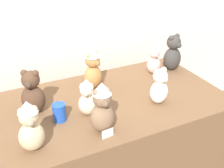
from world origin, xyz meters
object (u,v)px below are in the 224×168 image
Objects in this scene: teddy_bear_cream at (87,97)px; teddy_bear_mocha at (102,108)px; teddy_bear_charcoal at (173,54)px; party_cup_blue at (59,112)px; teddy_bear_sand at (30,127)px; teddy_bear_cocoa at (32,93)px; teddy_bear_blush at (154,59)px; display_table at (112,141)px; teddy_bear_caramel at (93,69)px; teddy_bear_snow at (159,87)px.

teddy_bear_mocha reaches higher than teddy_bear_cream.
teddy_bear_charcoal is at bearing 32.55° from teddy_bear_mocha.
teddy_bear_cream is at bearing -4.25° from party_cup_blue.
teddy_bear_sand is 0.36m from teddy_bear_cocoa.
teddy_bear_sand is at bearing -172.61° from teddy_bear_charcoal.
party_cup_blue is (-0.19, 0.21, -0.10)m from teddy_bear_mocha.
teddy_bear_cream is 0.19m from party_cup_blue.
display_table is at bearing -147.01° from teddy_bear_blush.
teddy_bear_blush is (0.67, 0.51, -0.03)m from teddy_bear_mocha.
teddy_bear_caramel reaches higher than teddy_bear_cocoa.
teddy_bear_blush is 2.23× the size of party_cup_blue.
teddy_bear_sand is 0.99× the size of teddy_bear_charcoal.
teddy_bear_mocha is (0.30, -0.36, 0.02)m from teddy_bear_cocoa.
teddy_bear_mocha is at bearing -47.61° from party_cup_blue.
teddy_bear_charcoal is at bearing 24.93° from teddy_bear_sand.
teddy_bear_caramel reaches higher than display_table.
teddy_bear_cocoa is 0.98× the size of teddy_bear_charcoal.
teddy_bear_blush is at bearing 39.23° from teddy_bear_cocoa.
teddy_bear_mocha is at bearing -163.42° from teddy_bear_charcoal.
display_table is 0.55m from teddy_bear_caramel.
teddy_bear_caramel is at bearing 47.21° from teddy_bear_cocoa.
teddy_bear_snow is 0.45m from teddy_bear_blush.
teddy_bear_snow is (0.26, -0.17, 0.47)m from display_table.
teddy_bear_sand is at bearing -73.26° from teddy_bear_cocoa.
teddy_bear_caramel reaches higher than teddy_bear_snow.
teddy_bear_cocoa is (-0.50, 0.08, 0.49)m from display_table.
teddy_bear_mocha is at bearing -130.57° from teddy_bear_caramel.
teddy_bear_snow is at bearing 15.96° from teddy_bear_mocha.
teddy_bear_cocoa is at bearing 149.18° from teddy_bear_snow.
teddy_bear_charcoal is (0.65, 0.22, 0.50)m from display_table.
teddy_bear_sand is at bearing -155.66° from display_table.
teddy_bear_sand is 0.86m from teddy_bear_snow.
teddy_bear_snow is (0.46, 0.11, -0.04)m from teddy_bear_mocha.
teddy_bear_cocoa reaches higher than teddy_bear_cream.
teddy_bear_mocha is at bearing -57.52° from teddy_bear_cream.
teddy_bear_blush reaches higher than party_cup_blue.
party_cup_blue is at bearing -22.37° from teddy_bear_cocoa.
party_cup_blue is (-0.65, 0.09, -0.06)m from teddy_bear_snow.
teddy_bear_cocoa is 2.66× the size of party_cup_blue.
teddy_bear_sand is at bearing -147.51° from teddy_bear_blush.
display_table is at bearing 10.79° from party_cup_blue.
teddy_bear_mocha is (-0.20, -0.28, 0.51)m from display_table.
teddy_bear_caramel reaches higher than teddy_bear_cream.
teddy_bear_snow is at bearing -8.23° from party_cup_blue.
teddy_bear_caramel is at bearing 74.96° from teddy_bear_mocha.
teddy_bear_cocoa is at bearing 126.80° from party_cup_blue.
display_table is 0.82m from teddy_bear_sand.
teddy_bear_cream is at bearing 0.91° from teddy_bear_cocoa.
teddy_bear_mocha is at bearing -19.05° from teddy_bear_cocoa.
teddy_bear_mocha is (0.39, -0.01, 0.01)m from teddy_bear_sand.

